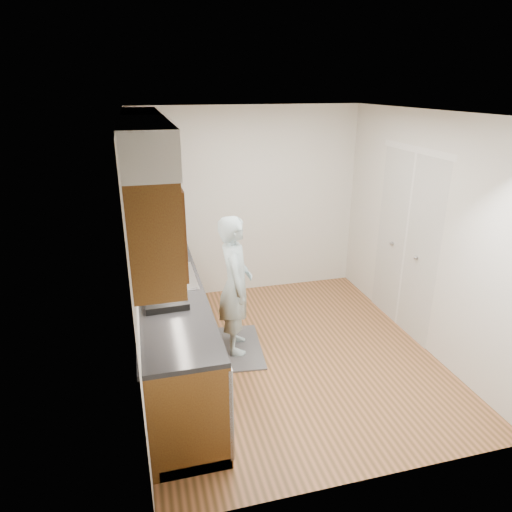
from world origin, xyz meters
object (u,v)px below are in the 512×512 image
(person, at_px, (235,276))
(dish_rack, at_px, (166,302))
(soap_bottle_b, at_px, (180,252))
(steel_can, at_px, (174,256))
(soap_bottle_c, at_px, (160,245))
(soap_bottle_a, at_px, (166,245))

(person, relative_size, dish_rack, 4.65)
(soap_bottle_b, distance_m, steel_can, 0.09)
(soap_bottle_c, xyz_separation_m, steel_can, (0.13, -0.32, -0.02))
(person, relative_size, steel_can, 15.92)
(steel_can, bearing_deg, dish_rack, -98.72)
(soap_bottle_c, bearing_deg, dish_rack, -91.49)
(soap_bottle_b, relative_size, soap_bottle_c, 1.29)
(soap_bottle_c, distance_m, dish_rack, 1.39)
(soap_bottle_b, bearing_deg, soap_bottle_c, 120.61)
(person, relative_size, soap_bottle_b, 8.60)
(soap_bottle_c, height_order, dish_rack, soap_bottle_c)
(soap_bottle_a, height_order, dish_rack, soap_bottle_a)
(dish_rack, bearing_deg, steel_can, 79.09)
(soap_bottle_b, relative_size, steel_can, 1.85)
(person, bearing_deg, soap_bottle_a, 57.33)
(soap_bottle_b, height_order, steel_can, soap_bottle_b)
(steel_can, bearing_deg, person, -36.24)
(steel_can, xyz_separation_m, dish_rack, (-0.16, -1.07, -0.02))
(steel_can, bearing_deg, soap_bottle_c, 111.71)
(soap_bottle_a, relative_size, soap_bottle_c, 1.81)
(steel_can, distance_m, dish_rack, 1.08)
(soap_bottle_c, relative_size, steel_can, 1.43)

